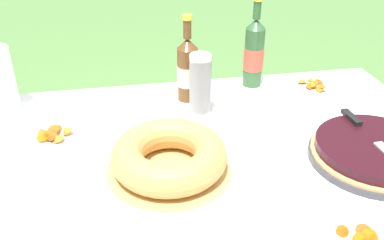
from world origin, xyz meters
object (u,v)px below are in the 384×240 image
(serving_knife, at_px, (372,136))
(snack_plate_left, at_px, (50,139))
(snack_plate_right, at_px, (312,86))
(berry_tart, at_px, (375,152))
(cup_stack, at_px, (200,85))
(bundt_cake, at_px, (169,156))
(cider_bottle_amber, at_px, (188,69))
(cider_bottle_green, at_px, (254,53))

(serving_knife, height_order, snack_plate_left, serving_knife)
(snack_plate_right, bearing_deg, berry_tart, -92.82)
(berry_tart, xyz_separation_m, cup_stack, (-0.43, 0.36, 0.08))
(berry_tart, height_order, serving_knife, serving_knife)
(bundt_cake, bearing_deg, snack_plate_left, 148.54)
(berry_tart, height_order, cider_bottle_amber, cider_bottle_amber)
(berry_tart, xyz_separation_m, bundt_cake, (-0.58, 0.06, 0.02))
(cider_bottle_green, distance_m, snack_plate_right, 0.26)
(berry_tart, distance_m, bundt_cake, 0.58)
(serving_knife, height_order, cider_bottle_amber, cider_bottle_amber)
(serving_knife, bearing_deg, cider_bottle_amber, -136.76)
(cup_stack, bearing_deg, cider_bottle_amber, 100.35)
(cider_bottle_amber, relative_size, snack_plate_left, 1.39)
(cider_bottle_amber, xyz_separation_m, snack_plate_left, (-0.46, -0.22, -0.10))
(snack_plate_left, bearing_deg, snack_plate_right, 12.39)
(bundt_cake, height_order, snack_plate_right, bundt_cake)
(cider_bottle_green, height_order, cider_bottle_amber, cider_bottle_green)
(cider_bottle_green, bearing_deg, cider_bottle_amber, -164.15)
(serving_knife, xyz_separation_m, snack_plate_right, (0.02, 0.44, -0.05))
(cup_stack, distance_m, snack_plate_left, 0.50)
(cider_bottle_green, relative_size, snack_plate_right, 1.79)
(berry_tart, relative_size, snack_plate_right, 1.93)
(serving_knife, height_order, cup_stack, cup_stack)
(snack_plate_right, bearing_deg, cider_bottle_amber, 178.86)
(cup_stack, bearing_deg, berry_tart, -39.87)
(serving_knife, height_order, snack_plate_right, serving_knife)
(bundt_cake, distance_m, cider_bottle_green, 0.64)
(bundt_cake, relative_size, snack_plate_left, 1.55)
(serving_knife, xyz_separation_m, cider_bottle_amber, (-0.45, 0.45, 0.05))
(berry_tart, distance_m, snack_plate_right, 0.47)
(serving_knife, distance_m, snack_plate_right, 0.45)
(bundt_cake, bearing_deg, cider_bottle_green, 51.97)
(cup_stack, bearing_deg, snack_plate_left, -168.68)
(serving_knife, relative_size, snack_plate_right, 1.97)
(cider_bottle_amber, bearing_deg, cup_stack, -79.65)
(cup_stack, bearing_deg, bundt_cake, -115.64)
(cider_bottle_green, bearing_deg, cup_stack, -141.45)
(berry_tart, relative_size, bundt_cake, 1.06)
(cider_bottle_green, xyz_separation_m, snack_plate_left, (-0.73, -0.29, -0.12))
(cup_stack, relative_size, cider_bottle_amber, 0.69)
(berry_tart, distance_m, cider_bottle_green, 0.60)
(cider_bottle_green, relative_size, snack_plate_left, 1.53)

